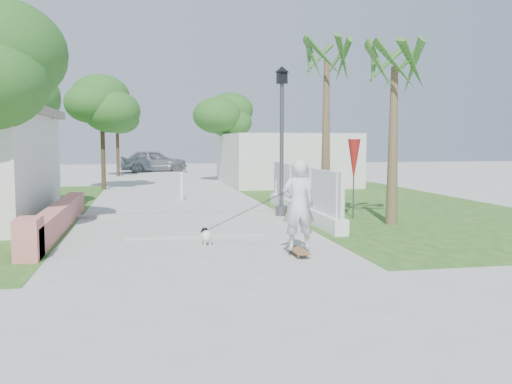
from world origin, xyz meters
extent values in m
plane|color=#B7B7B2|center=(0.00, 0.00, 0.00)|extent=(90.00, 90.00, 0.00)
cube|color=#B7B7B2|center=(0.00, 20.00, 0.03)|extent=(3.20, 36.00, 0.06)
cube|color=#999993|center=(0.00, 6.00, 0.05)|extent=(6.50, 0.25, 0.10)
cube|color=#24551B|center=(7.00, 8.00, 0.01)|extent=(8.00, 20.00, 0.01)
cube|color=#CC6B68|center=(-3.30, 4.00, 0.30)|extent=(0.45, 8.00, 0.60)
cube|color=#CC6B68|center=(-3.30, 0.20, 0.40)|extent=(0.45, 0.80, 0.80)
cube|color=white|center=(3.40, 5.00, 0.20)|extent=(0.35, 7.00, 0.40)
cube|color=white|center=(3.40, 5.00, 0.95)|extent=(0.10, 7.00, 1.10)
cube|color=white|center=(3.40, 1.80, 0.75)|extent=(0.14, 0.14, 1.50)
cube|color=white|center=(3.40, 4.00, 0.75)|extent=(0.14, 0.14, 1.50)
cube|color=white|center=(3.40, 6.20, 0.75)|extent=(0.14, 0.14, 1.50)
cube|color=white|center=(3.40, 8.20, 0.75)|extent=(0.14, 0.14, 1.50)
cube|color=silver|center=(6.00, 18.00, 1.30)|extent=(6.00, 8.00, 2.60)
cylinder|color=#59595E|center=(2.90, 5.50, 0.15)|extent=(0.36, 0.36, 0.30)
cylinder|color=#59595E|center=(2.90, 5.50, 2.00)|extent=(0.12, 0.12, 4.00)
cube|color=black|center=(2.90, 5.50, 4.10)|extent=(0.28, 0.28, 0.35)
cone|color=black|center=(2.90, 5.50, 4.35)|extent=(0.44, 0.44, 0.18)
cylinder|color=white|center=(0.20, 10.00, 0.50)|extent=(0.12, 0.12, 1.00)
sphere|color=white|center=(0.20, 10.00, 1.02)|extent=(0.14, 0.14, 0.14)
cylinder|color=#59595E|center=(4.80, 4.50, 1.00)|extent=(0.04, 0.04, 2.00)
cone|color=#AF1F19|center=(4.80, 4.50, 1.70)|extent=(0.36, 0.36, 1.20)
cylinder|color=#4C3826|center=(-5.50, 8.50, 1.75)|extent=(0.20, 0.20, 3.50)
ellipsoid|color=#2B631C|center=(-5.50, 8.50, 3.25)|extent=(3.20, 3.20, 2.40)
ellipsoid|color=#2B631C|center=(-5.30, 8.30, 3.60)|extent=(2.72, 2.72, 2.05)
cylinder|color=#4C3826|center=(-3.00, 16.00, 1.92)|extent=(0.20, 0.20, 3.85)
ellipsoid|color=#2B631C|center=(-3.00, 16.00, 3.58)|extent=(3.40, 3.40, 2.55)
ellipsoid|color=#2B631C|center=(-2.80, 15.80, 3.92)|extent=(2.89, 2.89, 2.18)
ellipsoid|color=#2B631C|center=(-3.20, 16.20, 4.28)|extent=(2.55, 2.55, 1.90)
cylinder|color=#4C3826|center=(3.20, 20.00, 1.75)|extent=(0.20, 0.20, 3.50)
ellipsoid|color=#2B631C|center=(3.20, 20.00, 3.25)|extent=(3.00, 3.00, 2.25)
ellipsoid|color=#2B631C|center=(3.40, 19.80, 3.60)|extent=(2.55, 2.55, 1.92)
ellipsoid|color=#2B631C|center=(3.00, 20.20, 3.95)|extent=(2.25, 2.25, 1.68)
cylinder|color=#4C3826|center=(-2.80, 26.00, 1.92)|extent=(0.20, 0.20, 3.85)
ellipsoid|color=#2B631C|center=(-2.80, 26.00, 3.58)|extent=(3.20, 3.20, 2.40)
ellipsoid|color=#2B631C|center=(-2.60, 25.80, 3.92)|extent=(2.72, 2.72, 2.05)
ellipsoid|color=#2B631C|center=(-3.00, 26.20, 4.28)|extent=(2.40, 2.40, 1.79)
cone|color=brown|center=(4.60, 6.50, 2.40)|extent=(0.32, 0.32, 4.80)
cone|color=brown|center=(5.40, 3.20, 2.10)|extent=(0.32, 0.32, 4.20)
cube|color=olive|center=(1.83, -0.35, 0.10)|extent=(0.27, 0.93, 0.02)
imported|color=silver|center=(1.83, -0.35, 1.01)|extent=(0.66, 0.43, 1.79)
cylinder|color=gray|center=(1.75, -0.68, 0.04)|extent=(0.03, 0.07, 0.07)
cylinder|color=gray|center=(1.91, -0.68, 0.04)|extent=(0.03, 0.07, 0.07)
cylinder|color=gray|center=(1.75, -0.01, 0.04)|extent=(0.03, 0.07, 0.07)
cylinder|color=gray|center=(1.91, -0.01, 0.04)|extent=(0.03, 0.07, 0.07)
ellipsoid|color=white|center=(0.17, 1.10, 0.19)|extent=(0.28, 0.43, 0.25)
sphere|color=black|center=(0.15, 1.29, 0.27)|extent=(0.16, 0.16, 0.16)
sphere|color=white|center=(0.14, 1.36, 0.25)|extent=(0.08, 0.08, 0.08)
cone|color=black|center=(0.11, 1.28, 0.34)|extent=(0.05, 0.05, 0.06)
cone|color=black|center=(0.19, 1.29, 0.34)|extent=(0.05, 0.05, 0.06)
cylinder|color=white|center=(0.10, 1.19, 0.06)|extent=(0.03, 0.03, 0.11)
cylinder|color=white|center=(0.22, 1.20, 0.06)|extent=(0.03, 0.03, 0.11)
cylinder|color=white|center=(0.13, 1.00, 0.06)|extent=(0.03, 0.03, 0.11)
cylinder|color=white|center=(0.24, 1.01, 0.06)|extent=(0.03, 0.03, 0.11)
cylinder|color=white|center=(0.19, 0.91, 0.26)|extent=(0.03, 0.10, 0.10)
imported|color=#999CA0|center=(-0.51, 30.19, 0.80)|extent=(4.89, 2.42, 1.60)
camera|label=1|loc=(-1.11, -11.07, 2.26)|focal=40.00mm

